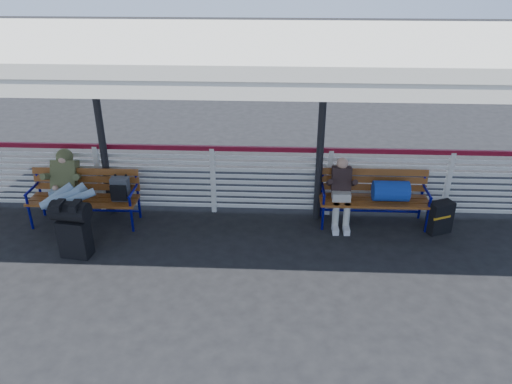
# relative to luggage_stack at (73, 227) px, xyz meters

# --- Properties ---
(ground) EXTENTS (60.00, 60.00, 0.00)m
(ground) POSITION_rel_luggage_stack_xyz_m (1.91, -0.39, -0.50)
(ground) COLOR black
(ground) RESTS_ON ground
(fence) EXTENTS (12.08, 0.08, 1.24)m
(fence) POSITION_rel_luggage_stack_xyz_m (1.91, 1.51, 0.16)
(fence) COLOR silver
(fence) RESTS_ON ground
(canopy) EXTENTS (12.60, 3.60, 3.16)m
(canopy) POSITION_rel_luggage_stack_xyz_m (1.91, 0.48, 2.54)
(canopy) COLOR silver
(canopy) RESTS_ON ground
(luggage_stack) EXTENTS (0.59, 0.38, 0.91)m
(luggage_stack) POSITION_rel_luggage_stack_xyz_m (0.00, 0.00, 0.00)
(luggage_stack) COLOR black
(luggage_stack) RESTS_ON ground
(bench_left) EXTENTS (1.80, 0.56, 0.92)m
(bench_left) POSITION_rel_luggage_stack_xyz_m (-0.05, 1.04, 0.08)
(bench_left) COLOR brown
(bench_left) RESTS_ON ground
(bench_right) EXTENTS (1.80, 0.56, 0.92)m
(bench_right) POSITION_rel_luggage_stack_xyz_m (4.76, 1.21, 0.10)
(bench_right) COLOR brown
(bench_right) RESTS_ON ground
(traveler_man) EXTENTS (0.94, 1.64, 0.77)m
(traveler_man) POSITION_rel_luggage_stack_xyz_m (-0.35, 0.69, 0.24)
(traveler_man) COLOR #849AB2
(traveler_man) RESTS_ON ground
(companion_person) EXTENTS (0.32, 0.66, 1.15)m
(companion_person) POSITION_rel_luggage_stack_xyz_m (4.08, 1.18, 0.10)
(companion_person) COLOR beige
(companion_person) RESTS_ON ground
(suitcase_side) EXTENTS (0.45, 0.37, 0.54)m
(suitcase_side) POSITION_rel_luggage_stack_xyz_m (5.68, 0.97, -0.22)
(suitcase_side) COLOR black
(suitcase_side) RESTS_ON ground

